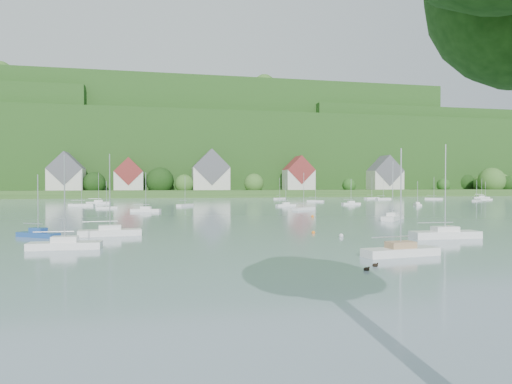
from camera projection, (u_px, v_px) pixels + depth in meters
far_shore_strip at (197, 193)px, 211.89m from camera, size 600.00×60.00×3.00m
forested_ridge at (189, 156)px, 278.73m from camera, size 620.00×181.22×69.89m
village_building_0 at (66, 175)px, 187.86m from camera, size 14.00×10.40×16.00m
village_building_1 at (129, 177)px, 194.91m from camera, size 12.00×9.36×14.00m
village_building_2 at (211, 174)px, 201.01m from camera, size 16.00×11.44×18.00m
village_building_3 at (298, 176)px, 207.18m from camera, size 13.00×10.40×15.50m
village_building_4 at (385, 176)px, 220.23m from camera, size 15.00×10.40×16.50m
near_sailboat_0 at (65, 244)px, 38.86m from camera, size 6.03×1.83×8.09m
near_sailboat_1 at (38, 233)px, 47.63m from camera, size 4.82×3.82×6.58m
near_sailboat_2 at (401, 250)px, 35.14m from camera, size 6.35×2.50×8.34m
near_sailboat_3 at (393, 217)px, 70.38m from camera, size 5.93×6.31×9.14m
near_sailboat_4 at (445, 233)px, 46.72m from camera, size 7.24×2.28×9.67m
near_sailboat_6 at (110, 231)px, 48.94m from camera, size 6.70×2.56×8.82m
mooring_buoy_0 at (313, 233)px, 51.06m from camera, size 0.40×0.40×0.40m
mooring_buoy_1 at (341, 237)px, 47.65m from camera, size 0.48×0.48×0.48m
mooring_buoy_2 at (449, 228)px, 57.21m from camera, size 0.46×0.46×0.46m
mooring_buoy_3 at (312, 217)px, 76.06m from camera, size 0.48×0.48×0.48m
duck_pair at (371, 267)px, 29.83m from camera, size 1.64×1.47×0.30m
far_sailboat_cluster at (255, 202)px, 134.51m from camera, size 200.20×72.15×8.71m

